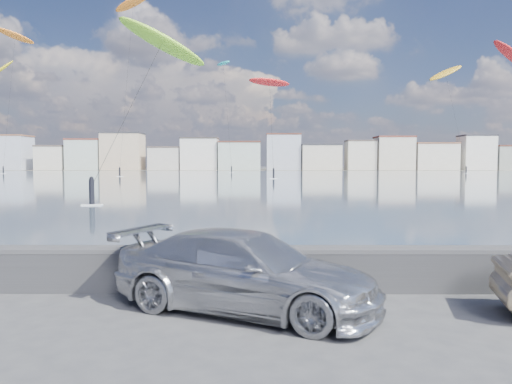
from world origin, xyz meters
TOP-DOWN VIEW (x-y plane):
  - ground at (0.00, 0.00)m, footprint 700.00×700.00m
  - bay_water at (0.00, 91.50)m, footprint 500.00×177.00m
  - far_shore_strip at (0.00, 200.00)m, footprint 500.00×60.00m
  - seawall at (0.00, 2.70)m, footprint 400.00×0.36m
  - far_buildings at (1.31, 186.00)m, footprint 240.79×13.26m
  - car_silver at (0.81, 1.31)m, footprint 5.85×4.27m
  - kitesurfer_0 at (-9.68, 148.34)m, footprint 7.24×21.06m
  - kitesurfer_5 at (54.78, 135.87)m, footprint 10.83×13.54m
  - kitesurfer_7 at (-6.83, 32.79)m, footprint 8.10×10.01m
  - kitesurfer_8 at (-79.55, 149.68)m, footprint 8.57×16.58m
  - kitesurfer_11 at (-26.06, 101.95)m, footprint 9.00×8.20m
  - kitesurfer_12 at (3.45, 95.07)m, footprint 9.55×17.39m
  - kitesurfer_15 at (-65.99, 131.10)m, footprint 9.58×14.02m

SIDE VIEW (x-z plane):
  - ground at x=0.00m, z-range 0.00..0.00m
  - bay_water at x=0.00m, z-range 0.01..0.01m
  - far_shore_strip at x=0.00m, z-range 0.01..0.01m
  - seawall at x=0.00m, z-range 0.04..1.12m
  - car_silver at x=0.81m, z-range 0.00..1.57m
  - far_buildings at x=1.31m, z-range -1.27..13.33m
  - kitesurfer_7 at x=-6.83m, z-range 5.01..20.01m
  - kitesurfer_12 at x=3.45m, z-range 8.93..29.47m
  - kitesurfer_5 at x=54.78m, z-range 12.38..44.11m
  - kitesurfer_8 at x=-79.55m, z-range 14.07..49.68m
  - kitesurfer_0 at x=-9.68m, z-range 15.87..51.01m
  - kitesurfer_11 at x=-26.06m, z-range 16.97..57.57m
  - kitesurfer_15 at x=-65.99m, z-range 17.41..57.62m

